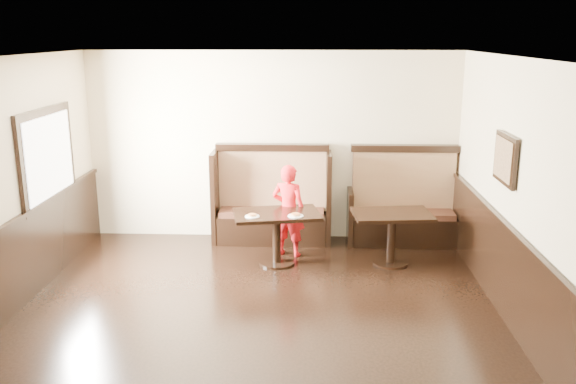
# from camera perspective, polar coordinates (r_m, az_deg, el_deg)

# --- Properties ---
(ground) EXTENTS (7.00, 7.00, 0.00)m
(ground) POSITION_cam_1_polar(r_m,az_deg,el_deg) (6.25, -3.53, -14.44)
(ground) COLOR black
(ground) RESTS_ON ground
(room_shell) EXTENTS (7.00, 7.00, 7.00)m
(room_shell) POSITION_cam_1_polar(r_m,az_deg,el_deg) (6.25, -6.11, -7.70)
(room_shell) COLOR beige
(room_shell) RESTS_ON ground
(booth_main) EXTENTS (1.75, 0.72, 1.45)m
(booth_main) POSITION_cam_1_polar(r_m,az_deg,el_deg) (9.10, -1.50, -1.36)
(booth_main) COLOR black
(booth_main) RESTS_ON ground
(booth_neighbor) EXTENTS (1.65, 0.72, 1.45)m
(booth_neighbor) POSITION_cam_1_polar(r_m,az_deg,el_deg) (9.19, 10.72, -1.75)
(booth_neighbor) COLOR black
(booth_neighbor) RESTS_ON ground
(table_main) EXTENTS (1.25, 0.92, 0.72)m
(table_main) POSITION_cam_1_polar(r_m,az_deg,el_deg) (8.16, -1.07, -3.07)
(table_main) COLOR black
(table_main) RESTS_ON ground
(table_neighbor) EXTENTS (1.09, 0.78, 0.72)m
(table_neighbor) POSITION_cam_1_polar(r_m,az_deg,el_deg) (8.28, 9.68, -3.13)
(table_neighbor) COLOR black
(table_neighbor) RESTS_ON ground
(child) EXTENTS (0.55, 0.44, 1.30)m
(child) POSITION_cam_1_polar(r_m,az_deg,el_deg) (8.45, 0.05, -1.74)
(child) COLOR red
(child) RESTS_ON ground
(pizza_plate_left) EXTENTS (0.19, 0.19, 0.04)m
(pizza_plate_left) POSITION_cam_1_polar(r_m,az_deg,el_deg) (7.94, -3.37, -2.23)
(pizza_plate_left) COLOR white
(pizza_plate_left) RESTS_ON table_main
(pizza_plate_right) EXTENTS (0.21, 0.21, 0.04)m
(pizza_plate_right) POSITION_cam_1_polar(r_m,az_deg,el_deg) (7.95, 0.72, -2.19)
(pizza_plate_right) COLOR white
(pizza_plate_right) RESTS_ON table_main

